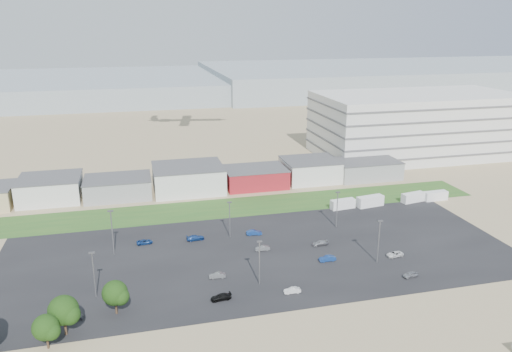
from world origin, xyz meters
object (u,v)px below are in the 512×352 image
object	(u,v)px
parked_car_4	(217,275)
parked_car_13	(292,290)
parked_car_12	(320,243)
parked_car_7	(263,248)
parked_car_3	(221,297)
parked_car_11	(254,232)
box_trailer_a	(343,204)
parked_car_0	(395,254)
parked_car_10	(72,317)
parked_car_1	(327,258)
parked_car_9	(145,242)
parked_car_6	(195,238)
parked_car_2	(410,275)

from	to	relation	value
parked_car_4	parked_car_13	world-z (taller)	parked_car_4
parked_car_12	parked_car_7	bearing A→B (deg)	-94.72
parked_car_3	parked_car_11	world-z (taller)	parked_car_11
parked_car_7	box_trailer_a	bearing A→B (deg)	127.81
parked_car_12	parked_car_13	distance (m)	23.98
parked_car_13	parked_car_0	bearing A→B (deg)	110.52
parked_car_3	box_trailer_a	bearing A→B (deg)	127.83
parked_car_3	parked_car_4	world-z (taller)	parked_car_3
parked_car_3	parked_car_10	size ratio (longest dim) A/B	1.03
parked_car_10	parked_car_12	distance (m)	58.80
parked_car_1	parked_car_13	xyz separation A→B (m)	(-12.16, -11.47, -0.07)
parked_car_3	parked_car_7	bearing A→B (deg)	139.65
parked_car_9	parked_car_0	bearing A→B (deg)	-115.73
parked_car_7	parked_car_13	distance (m)	20.42
parked_car_6	parked_car_12	size ratio (longest dim) A/B	1.11
parked_car_0	parked_car_2	world-z (taller)	parked_car_2
parked_car_2	parked_car_11	xyz separation A→B (m)	(-27.15, 29.71, 0.07)
parked_car_0	parked_car_9	bearing A→B (deg)	-118.12
parked_car_0	parked_car_7	xyz separation A→B (m)	(-29.07, 10.58, 0.01)
parked_car_7	parked_car_10	xyz separation A→B (m)	(-41.29, -19.57, 0.01)
parked_car_0	parked_car_13	xyz separation A→B (m)	(-28.26, -9.83, 0.01)
box_trailer_a	parked_car_6	xyz separation A→B (m)	(-44.73, -11.72, -0.74)
parked_car_0	parked_car_12	bearing A→B (deg)	-131.58
parked_car_6	parked_car_7	distance (m)	17.76
parked_car_2	parked_car_11	distance (m)	40.24
parked_car_11	box_trailer_a	bearing A→B (deg)	-60.20
parked_car_11	parked_car_12	world-z (taller)	parked_car_11
parked_car_6	parked_car_13	size ratio (longest dim) A/B	1.29
parked_car_6	parked_car_3	bearing A→B (deg)	176.83
parked_car_6	parked_car_9	world-z (taller)	parked_car_6
parked_car_1	parked_car_3	bearing A→B (deg)	-68.52
parked_car_1	parked_car_12	size ratio (longest dim) A/B	0.97
parked_car_3	parked_car_2	bearing A→B (deg)	83.33
parked_car_2	parked_car_9	size ratio (longest dim) A/B	0.87
parked_car_7	parked_car_10	world-z (taller)	parked_car_10
box_trailer_a	parked_car_10	size ratio (longest dim) A/B	1.83
box_trailer_a	parked_car_9	distance (m)	58.22
parked_car_7	parked_car_12	size ratio (longest dim) A/B	0.87
box_trailer_a	parked_car_3	size ratio (longest dim) A/B	1.78
box_trailer_a	parked_car_6	world-z (taller)	box_trailer_a
parked_car_0	parked_car_3	distance (m)	43.55
parked_car_4	parked_car_7	world-z (taller)	parked_car_4
parked_car_1	parked_car_9	bearing A→B (deg)	-116.12
parked_car_2	parked_car_4	world-z (taller)	parked_car_2
parked_car_1	parked_car_11	world-z (taller)	parked_car_11
parked_car_9	parked_car_12	bearing A→B (deg)	-110.24
parked_car_4	parked_car_7	bearing A→B (deg)	135.25
parked_car_9	parked_car_12	distance (m)	43.10
parked_car_9	parked_car_11	bearing A→B (deg)	-97.68
parked_car_11	parked_car_12	xyz separation A→B (m)	(14.15, -10.02, -0.08)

